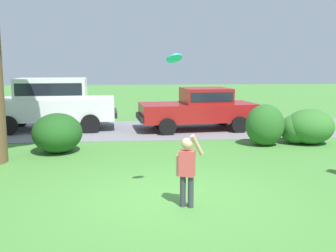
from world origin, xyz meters
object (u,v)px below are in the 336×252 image
(parked_sedan, at_px, (200,107))
(frisbee, at_px, (174,58))
(parked_suv, at_px, (52,101))
(child_thrower, at_px, (187,166))

(parked_sedan, relative_size, frisbee, 14.84)
(parked_sedan, height_order, parked_suv, parked_suv)
(parked_sedan, bearing_deg, frisbee, -102.97)
(parked_suv, height_order, frisbee, frisbee)
(parked_sedan, xyz_separation_m, parked_suv, (-5.44, 0.42, 0.23))
(parked_sedan, relative_size, child_thrower, 3.54)
(child_thrower, bearing_deg, parked_sedan, 78.88)
(parked_sedan, xyz_separation_m, child_thrower, (-1.56, -7.93, -0.13))
(parked_suv, bearing_deg, child_thrower, -65.10)
(parked_suv, xyz_separation_m, child_thrower, (3.88, -8.35, -0.36))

